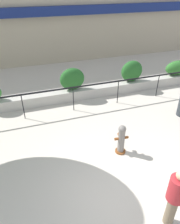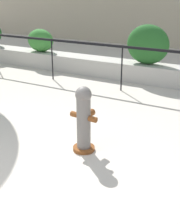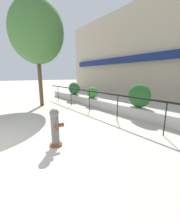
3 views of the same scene
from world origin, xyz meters
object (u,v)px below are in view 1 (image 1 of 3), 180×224
hedge_bush_3 (132,71)px  hedge_bush_4 (178,68)px  fire_hydrant (121,139)px  pedestrian (175,195)px  hedge_bush_2 (72,79)px

hedge_bush_3 → hedge_bush_4: 2.85m
fire_hydrant → pedestrian: size_ratio=0.62×
hedge_bush_2 → fire_hydrant: hedge_bush_2 is taller
hedge_bush_3 → pedestrian: 7.44m
hedge_bush_4 → hedge_bush_2: bearing=180.0°
hedge_bush_2 → hedge_bush_4: hedge_bush_2 is taller
hedge_bush_4 → fire_hydrant: size_ratio=1.41×
hedge_bush_2 → fire_hydrant: 4.35m
fire_hydrant → hedge_bush_4: bearing=38.2°
hedge_bush_4 → hedge_bush_3: bearing=180.0°
hedge_bush_2 → hedge_bush_4: (5.99, 0.00, -0.14)m
hedge_bush_4 → fire_hydrant: bearing=-141.8°
fire_hydrant → pedestrian: 2.71m
hedge_bush_2 → hedge_bush_3: (3.14, 0.00, 0.01)m
hedge_bush_2 → pedestrian: size_ratio=0.68×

